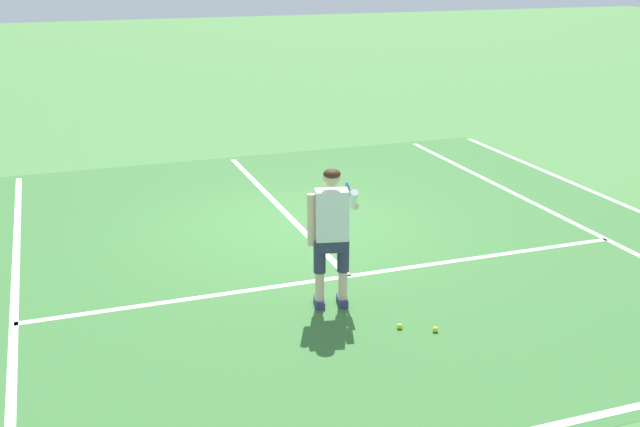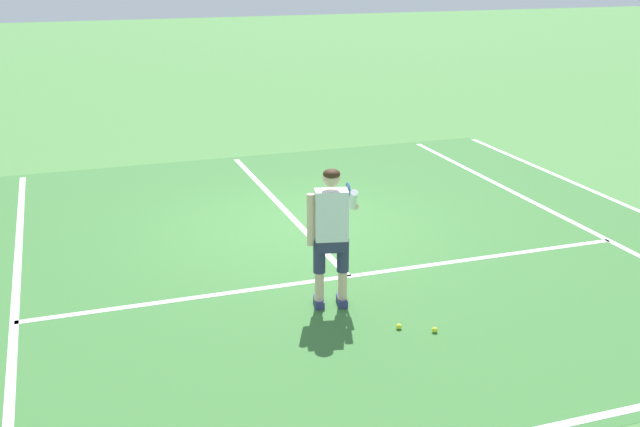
# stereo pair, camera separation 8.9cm
# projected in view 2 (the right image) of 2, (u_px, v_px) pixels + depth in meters

# --- Properties ---
(ground_plane) EXTENTS (80.00, 80.00, 0.00)m
(ground_plane) POSITION_uv_depth(u_px,v_px,m) (299.00, 225.00, 12.16)
(ground_plane) COLOR #477F3D
(court_inner_surface) EXTENTS (10.98, 10.58, 0.00)m
(court_inner_surface) POSITION_uv_depth(u_px,v_px,m) (316.00, 243.00, 11.40)
(court_inner_surface) COLOR #387033
(court_inner_surface) RESTS_ON ground
(line_service) EXTENTS (8.23, 0.10, 0.01)m
(line_service) POSITION_uv_depth(u_px,v_px,m) (348.00, 276.00, 10.23)
(line_service) COLOR white
(line_service) RESTS_ON ground
(line_centre_service) EXTENTS (0.10, 6.40, 0.01)m
(line_centre_service) POSITION_uv_depth(u_px,v_px,m) (280.00, 205.00, 13.09)
(line_centre_service) COLOR white
(line_centre_service) RESTS_ON ground
(line_singles_left) EXTENTS (0.10, 10.18, 0.01)m
(line_singles_left) POSITION_uv_depth(u_px,v_px,m) (17.00, 280.00, 10.12)
(line_singles_left) COLOR white
(line_singles_left) RESTS_ON ground
(line_singles_right) EXTENTS (0.10, 10.18, 0.01)m
(line_singles_right) POSITION_uv_depth(u_px,v_px,m) (556.00, 214.00, 12.67)
(line_singles_right) COLOR white
(line_singles_right) RESTS_ON ground
(line_doubles_right) EXTENTS (0.10, 10.18, 0.01)m
(line_doubles_right) POSITION_uv_depth(u_px,v_px,m) (625.00, 205.00, 13.10)
(line_doubles_right) COLOR white
(line_doubles_right) RESTS_ON ground
(tennis_player) EXTENTS (0.82, 1.06, 1.71)m
(tennis_player) POSITION_uv_depth(u_px,v_px,m) (332.00, 228.00, 9.09)
(tennis_player) COLOR navy
(tennis_player) RESTS_ON ground
(tennis_ball_near_feet) EXTENTS (0.07, 0.07, 0.07)m
(tennis_ball_near_feet) POSITION_uv_depth(u_px,v_px,m) (435.00, 330.00, 8.72)
(tennis_ball_near_feet) COLOR #CCE02D
(tennis_ball_near_feet) RESTS_ON ground
(tennis_ball_by_baseline) EXTENTS (0.07, 0.07, 0.07)m
(tennis_ball_by_baseline) POSITION_uv_depth(u_px,v_px,m) (399.00, 327.00, 8.79)
(tennis_ball_by_baseline) COLOR #CCE02D
(tennis_ball_by_baseline) RESTS_ON ground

